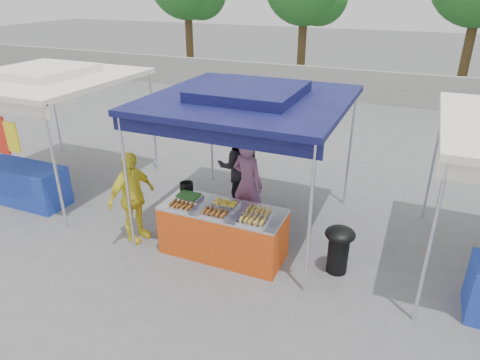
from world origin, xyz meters
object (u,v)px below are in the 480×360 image
at_px(cooking_pot, 186,186).
at_px(helper_man, 239,167).
at_px(wok_burner, 339,246).
at_px(customer_person, 132,197).
at_px(vendor_table, 223,231).
at_px(vendor_woman, 248,184).

distance_m(cooking_pot, helper_man, 1.34).
bearing_deg(wok_burner, customer_person, 167.23).
bearing_deg(vendor_table, cooking_pot, 157.26).
distance_m(wok_burner, customer_person, 3.48).
xyz_separation_m(cooking_pot, helper_man, (0.44, 1.26, -0.05)).
bearing_deg(cooking_pot, helper_man, 70.83).
bearing_deg(wok_burner, vendor_woman, 137.41).
height_order(cooking_pot, helper_man, helper_man).
relative_size(vendor_woman, helper_man, 0.98).
height_order(cooking_pot, wok_burner, cooking_pot).
height_order(cooking_pot, customer_person, customer_person).
bearing_deg(customer_person, cooking_pot, -40.44).
bearing_deg(cooking_pot, wok_burner, -1.88).
bearing_deg(wok_burner, vendor_table, 168.10).
bearing_deg(helper_man, wok_burner, 125.54).
distance_m(vendor_table, wok_burner, 1.84).
bearing_deg(helper_man, vendor_woman, 101.97).
height_order(helper_man, customer_person, helper_man).
distance_m(cooking_pot, vendor_woman, 1.09).
relative_size(wok_burner, customer_person, 0.48).
xyz_separation_m(vendor_table, customer_person, (-1.61, -0.19, 0.38)).
bearing_deg(cooking_pot, vendor_woman, 36.66).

